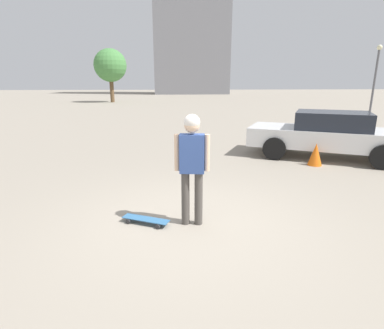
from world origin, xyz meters
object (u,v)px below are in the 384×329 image
object	(u,v)px
car_parked_near	(328,134)
traffic_cone	(316,154)
person	(192,158)
skateboard	(146,220)

from	to	relation	value
car_parked_near	traffic_cone	world-z (taller)	car_parked_near
person	traffic_cone	distance (m)	5.11
person	traffic_cone	bearing A→B (deg)	49.11
car_parked_near	traffic_cone	size ratio (longest dim) A/B	7.80
car_parked_near	traffic_cone	bearing A→B (deg)	75.74
skateboard	car_parked_near	world-z (taller)	car_parked_near
person	car_parked_near	distance (m)	6.23
car_parked_near	person	bearing A→B (deg)	70.21
person	skateboard	bearing A→B (deg)	-177.11
person	skateboard	distance (m)	1.29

